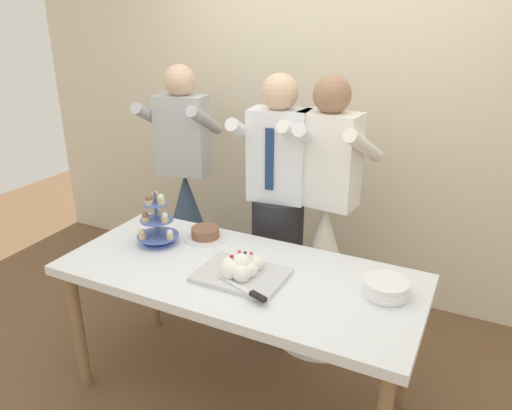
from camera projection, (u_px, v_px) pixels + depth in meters
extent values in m
plane|color=brown|center=(240.00, 393.00, 2.70)|extent=(8.00, 8.00, 0.00)
cube|color=beige|center=(335.00, 94.00, 3.34)|extent=(5.20, 0.10, 2.90)
cube|color=silver|center=(238.00, 275.00, 2.43)|extent=(1.80, 0.80, 0.05)
cylinder|color=olive|center=(79.00, 330.00, 2.65)|extent=(0.06, 0.06, 0.72)
cylinder|color=olive|center=(152.00, 277.00, 3.18)|extent=(0.06, 0.06, 0.72)
cylinder|color=olive|center=(410.00, 349.00, 2.50)|extent=(0.06, 0.06, 0.72)
cylinder|color=#4C66B2|center=(159.00, 242.00, 2.71)|extent=(0.17, 0.17, 0.01)
cylinder|color=#4C66B2|center=(157.00, 218.00, 2.65)|extent=(0.01, 0.01, 0.31)
cylinder|color=#4C66B2|center=(158.00, 236.00, 2.69)|extent=(0.23, 0.23, 0.01)
cylinder|color=#D1B784|center=(170.00, 236.00, 2.64)|extent=(0.04, 0.04, 0.03)
sphere|color=white|center=(170.00, 232.00, 2.63)|extent=(0.04, 0.04, 0.04)
cylinder|color=#D1B784|center=(158.00, 226.00, 2.76)|extent=(0.04, 0.04, 0.03)
sphere|color=brown|center=(157.00, 223.00, 2.76)|extent=(0.04, 0.04, 0.04)
cylinder|color=#D1B784|center=(143.00, 236.00, 2.64)|extent=(0.04, 0.04, 0.03)
sphere|color=#D6B27A|center=(142.00, 232.00, 2.63)|extent=(0.04, 0.04, 0.04)
cylinder|color=#4C66B2|center=(157.00, 220.00, 2.66)|extent=(0.18, 0.18, 0.01)
cylinder|color=#D1B784|center=(165.00, 219.00, 2.62)|extent=(0.04, 0.04, 0.03)
sphere|color=beige|center=(165.00, 215.00, 2.61)|extent=(0.04, 0.04, 0.04)
cylinder|color=#D1B784|center=(157.00, 213.00, 2.71)|extent=(0.04, 0.04, 0.03)
sphere|color=white|center=(157.00, 209.00, 2.70)|extent=(0.04, 0.04, 0.04)
cylinder|color=#D1B784|center=(145.00, 219.00, 2.62)|extent=(0.04, 0.04, 0.03)
sphere|color=brown|center=(145.00, 215.00, 2.61)|extent=(0.04, 0.04, 0.04)
cylinder|color=#4C66B2|center=(156.00, 204.00, 2.62)|extent=(0.13, 0.13, 0.01)
cylinder|color=#D1B784|center=(161.00, 202.00, 2.60)|extent=(0.04, 0.04, 0.03)
sphere|color=beige|center=(161.00, 197.00, 2.59)|extent=(0.04, 0.04, 0.04)
cylinder|color=#D1B784|center=(155.00, 198.00, 2.65)|extent=(0.04, 0.04, 0.03)
sphere|color=#D6B27A|center=(155.00, 194.00, 2.64)|extent=(0.04, 0.04, 0.04)
cylinder|color=#D1B784|center=(149.00, 202.00, 2.59)|extent=(0.04, 0.04, 0.03)
sphere|color=brown|center=(149.00, 198.00, 2.59)|extent=(0.04, 0.04, 0.04)
cube|color=silver|center=(241.00, 275.00, 2.35)|extent=(0.42, 0.31, 0.02)
sphere|color=white|center=(250.00, 270.00, 2.32)|extent=(0.08, 0.08, 0.08)
sphere|color=white|center=(256.00, 263.00, 2.38)|extent=(0.08, 0.08, 0.08)
sphere|color=white|center=(241.00, 263.00, 2.37)|extent=(0.10, 0.10, 0.10)
sphere|color=white|center=(228.00, 265.00, 2.37)|extent=(0.07, 0.07, 0.07)
sphere|color=white|center=(231.00, 270.00, 2.30)|extent=(0.10, 0.10, 0.10)
sphere|color=white|center=(242.00, 274.00, 2.28)|extent=(0.08, 0.08, 0.08)
sphere|color=white|center=(241.00, 265.00, 2.33)|extent=(0.11, 0.11, 0.11)
sphere|color=#B21923|center=(232.00, 257.00, 2.30)|extent=(0.02, 0.02, 0.02)
sphere|color=#2D1938|center=(245.00, 253.00, 2.35)|extent=(0.02, 0.02, 0.02)
sphere|color=#DB474C|center=(239.00, 252.00, 2.38)|extent=(0.02, 0.02, 0.02)
sphere|color=#DB474C|center=(238.00, 255.00, 2.34)|extent=(0.02, 0.02, 0.02)
sphere|color=#DB474C|center=(251.00, 253.00, 2.35)|extent=(0.02, 0.02, 0.02)
sphere|color=#B21923|center=(242.00, 258.00, 2.31)|extent=(0.02, 0.02, 0.02)
cube|color=silver|center=(235.00, 285.00, 2.24)|extent=(0.22, 0.10, 0.00)
cube|color=black|center=(258.00, 296.00, 2.13)|extent=(0.09, 0.05, 0.02)
cylinder|color=white|center=(385.00, 294.00, 2.21)|extent=(0.21, 0.21, 0.01)
cylinder|color=white|center=(386.00, 292.00, 2.20)|extent=(0.21, 0.21, 0.01)
cylinder|color=white|center=(385.00, 290.00, 2.20)|extent=(0.21, 0.21, 0.01)
cylinder|color=white|center=(386.00, 288.00, 2.19)|extent=(0.21, 0.21, 0.01)
cylinder|color=white|center=(387.00, 286.00, 2.19)|extent=(0.21, 0.21, 0.01)
cylinder|color=white|center=(387.00, 283.00, 2.19)|extent=(0.21, 0.21, 0.01)
cylinder|color=white|center=(387.00, 282.00, 2.18)|extent=(0.21, 0.21, 0.01)
cylinder|color=white|center=(206.00, 238.00, 2.76)|extent=(0.24, 0.24, 0.01)
cylinder|color=brown|center=(205.00, 232.00, 2.75)|extent=(0.16, 0.16, 0.06)
cylinder|color=#232328|center=(277.00, 266.00, 3.11)|extent=(0.32, 0.32, 0.92)
cube|color=white|center=(279.00, 155.00, 2.85)|extent=(0.36, 0.24, 0.54)
sphere|color=#D8B293|center=(280.00, 92.00, 2.71)|extent=(0.21, 0.21, 0.21)
cylinder|color=white|center=(246.00, 134.00, 2.87)|extent=(0.13, 0.49, 0.28)
cylinder|color=white|center=(309.00, 140.00, 2.75)|extent=(0.13, 0.49, 0.28)
cube|color=navy|center=(269.00, 160.00, 2.76)|extent=(0.05, 0.02, 0.36)
cone|color=white|center=(322.00, 273.00, 3.03)|extent=(0.56, 0.56, 0.92)
cube|color=white|center=(328.00, 160.00, 2.76)|extent=(0.36, 0.23, 0.54)
sphere|color=#997054|center=(332.00, 95.00, 2.62)|extent=(0.21, 0.21, 0.21)
cylinder|color=white|center=(301.00, 137.00, 2.81)|extent=(0.12, 0.49, 0.28)
cylinder|color=white|center=(364.00, 146.00, 2.62)|extent=(0.12, 0.49, 0.28)
cone|color=#334760|center=(188.00, 233.00, 3.58)|extent=(0.56, 0.56, 0.92)
cube|color=#B2B7BC|center=(183.00, 135.00, 3.31)|extent=(0.37, 0.26, 0.54)
sphere|color=#D8B293|center=(179.00, 80.00, 3.18)|extent=(0.21, 0.21, 0.21)
cylinder|color=#B2B7BC|center=(153.00, 118.00, 3.33)|extent=(0.17, 0.49, 0.28)
cylinder|color=#B2B7BC|center=(205.00, 121.00, 3.24)|extent=(0.17, 0.49, 0.28)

